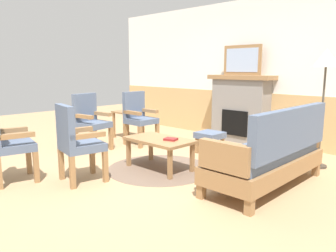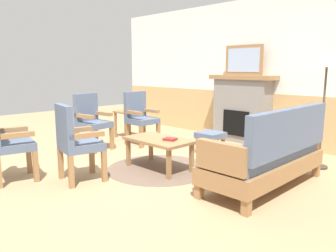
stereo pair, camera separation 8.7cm
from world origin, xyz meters
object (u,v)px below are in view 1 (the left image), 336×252
coffee_table (159,142)px  armchair_near_fireplace (139,116)px  framed_picture (242,60)px  armchair_front_center (6,140)px  book_on_table (171,139)px  side_table (126,117)px  fireplace (240,108)px  floor_lamp_by_couch (326,65)px  couch (269,155)px  armchair_by_window_left (90,119)px  footstool (210,136)px  armchair_front_left (76,140)px

coffee_table → armchair_near_fireplace: size_ratio=0.98×
framed_picture → armchair_front_center: bearing=-100.7°
armchair_near_fireplace → armchair_front_center: (0.45, -2.52, 0.00)m
book_on_table → side_table: side_table is taller
fireplace → floor_lamp_by_couch: size_ratio=0.77×
armchair_near_fireplace → framed_picture: bearing=51.8°
couch → armchair_by_window_left: (-3.11, -0.48, 0.14)m
fireplace → footstool: 1.22m
fireplace → side_table: size_ratio=2.36×
book_on_table → footstool: book_on_table is taller
floor_lamp_by_couch → book_on_table: bearing=-130.2°
book_on_table → armchair_front_center: bearing=-123.3°
fireplace → book_on_table: bearing=-80.8°
book_on_table → armchair_near_fireplace: bearing=153.8°
footstool → armchair_front_left: 2.34m
fireplace → framed_picture: (0.00, 0.00, 0.91)m
fireplace → floor_lamp_by_couch: floor_lamp_by_couch is taller
armchair_front_center → side_table: bearing=111.4°
armchair_near_fireplace → side_table: (-0.62, 0.20, -0.10)m
fireplace → couch: 2.56m
framed_picture → armchair_by_window_left: (-1.47, -2.42, -1.02)m
footstool → floor_lamp_by_couch: floor_lamp_by_couch is taller
armchair_front_left → floor_lamp_by_couch: floor_lamp_by_couch is taller
armchair_near_fireplace → footstool: bearing=15.9°
side_table → floor_lamp_by_couch: size_ratio=0.33×
side_table → floor_lamp_by_couch: floor_lamp_by_couch is taller
armchair_front_center → floor_lamp_by_couch: size_ratio=0.58×
book_on_table → side_table: (-2.21, 0.98, -0.02)m
armchair_near_fireplace → floor_lamp_by_couch: (2.98, 0.86, 0.91)m
armchair_front_center → couch: bearing=41.4°
coffee_table → framed_picture: bearing=94.5°
fireplace → coffee_table: 2.38m
framed_picture → book_on_table: 2.61m
framed_picture → armchair_by_window_left: bearing=-121.3°
coffee_table → book_on_table: bearing=9.4°
armchair_front_left → fireplace: bearing=87.3°
armchair_near_fireplace → floor_lamp_by_couch: bearing=16.1°
side_table → armchair_near_fireplace: bearing=-17.7°
armchair_by_window_left → side_table: size_ratio=1.78×
footstool → armchair_front_left: armchair_front_left is taller
book_on_table → floor_lamp_by_couch: size_ratio=0.10×
coffee_table → footstool: size_ratio=2.40×
coffee_table → armchair_by_window_left: 1.67m
couch → armchair_front_left: 2.36m
coffee_table → book_on_table: (0.19, 0.03, 0.07)m
side_table → framed_picture: bearing=36.3°
coffee_table → armchair_front_center: size_ratio=0.98×
framed_picture → footstool: bearing=-82.3°
side_table → coffee_table: bearing=-26.6°
armchair_near_fireplace → armchair_by_window_left: bearing=-106.4°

